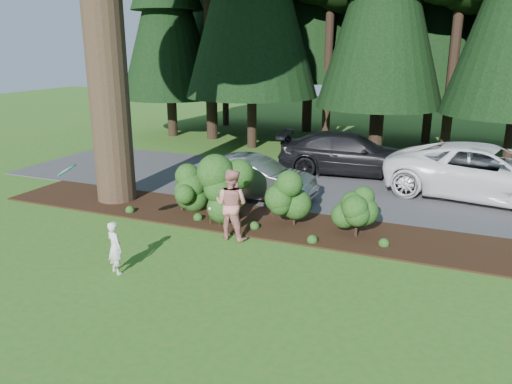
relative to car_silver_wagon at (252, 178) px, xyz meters
The scene contains 11 objects.
ground 5.38m from the car_silver_wagon, 84.11° to the right, with size 80.00×80.00×0.00m, color #29631C.
mulch_bed 2.24m from the car_silver_wagon, 75.09° to the right, with size 16.00×2.50×0.05m, color black.
driveway 2.37m from the car_silver_wagon, 76.01° to the left, with size 22.00×6.00×0.03m, color #38383A.
shrub_row 2.54m from the car_silver_wagon, 58.72° to the right, with size 6.53×1.60×1.61m.
lily_cluster 2.92m from the car_silver_wagon, 85.14° to the right, with size 0.69×0.09×0.57m.
car_silver_wagon is the anchor object (origin of this frame).
car_white_suv 7.71m from the car_silver_wagon, 21.93° to the left, with size 2.96×6.41×1.78m, color white.
car_dark_suv 5.02m from the car_silver_wagon, 63.63° to the left, with size 2.26×5.57×1.62m, color black.
child 6.44m from the car_silver_wagon, 95.18° to the right, with size 0.45×0.29×1.22m, color silver.
adult 3.63m from the car_silver_wagon, 75.43° to the right, with size 0.92×0.72×1.89m, color red.
frisbee 6.79m from the car_silver_wagon, 105.46° to the right, with size 0.46×0.47×0.33m.
Camera 1 is at (5.77, -9.37, 4.94)m, focal length 35.00 mm.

